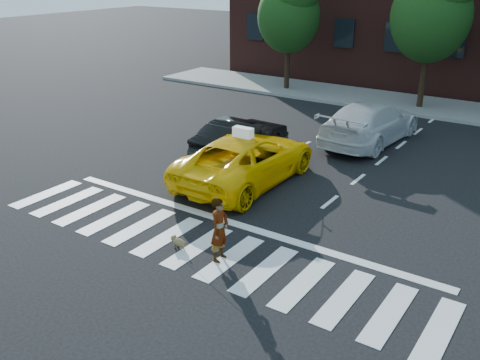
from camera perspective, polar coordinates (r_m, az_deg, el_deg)
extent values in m
plane|color=black|center=(13.72, -4.51, -7.13)|extent=(120.00, 120.00, 0.00)
cube|color=silver|center=(13.72, -4.51, -7.11)|extent=(13.00, 2.40, 0.01)
cube|color=silver|center=(14.85, -0.69, -4.63)|extent=(12.00, 0.30, 0.01)
cube|color=slate|center=(28.62, 17.88, 7.69)|extent=(30.00, 4.00, 0.15)
cylinder|color=black|center=(30.48, 5.06, 12.47)|extent=(0.28, 0.28, 3.25)
ellipsoid|color=#11350E|center=(30.18, 5.22, 16.97)|extent=(3.38, 3.38, 3.89)
sphere|color=#11350E|center=(30.50, 4.91, 18.63)|extent=(2.34, 2.34, 2.34)
cylinder|color=black|center=(27.67, 18.98, 10.71)|extent=(0.28, 0.28, 3.55)
ellipsoid|color=#11350E|center=(27.33, 19.69, 16.09)|extent=(3.69, 3.69, 4.25)
imported|color=#FEC305|center=(17.37, 0.69, 2.27)|extent=(2.66, 5.71, 1.58)
imported|color=black|center=(19.87, 0.09, 4.60)|extent=(1.69, 4.38, 1.42)
imported|color=silver|center=(21.97, 13.71, 5.99)|extent=(2.64, 5.79, 1.64)
imported|color=#999999|center=(12.77, -2.20, -5.32)|extent=(0.44, 0.63, 1.62)
ellipsoid|color=#8A6246|center=(13.64, -6.54, -6.62)|extent=(0.39, 0.23, 0.21)
sphere|color=#8A6246|center=(13.73, -7.08, -6.18)|extent=(0.17, 0.17, 0.15)
sphere|color=#8A6246|center=(13.79, -7.26, -6.20)|extent=(0.08, 0.08, 0.07)
cylinder|color=#8A6246|center=(13.50, -6.00, -6.65)|extent=(0.11, 0.04, 0.09)
sphere|color=#8A6246|center=(13.74, -6.94, -5.94)|extent=(0.06, 0.06, 0.05)
sphere|color=#8A6246|center=(13.68, -7.24, -6.09)|extent=(0.06, 0.06, 0.05)
cylinder|color=#8A6246|center=(13.74, -6.97, -6.96)|extent=(0.04, 0.04, 0.10)
cylinder|color=#8A6246|center=(13.79, -6.70, -6.82)|extent=(0.04, 0.04, 0.10)
cylinder|color=#8A6246|center=(13.60, -6.33, -7.25)|extent=(0.04, 0.04, 0.10)
cylinder|color=#8A6246|center=(13.66, -6.06, -7.11)|extent=(0.04, 0.04, 0.10)
cube|color=white|center=(16.92, 0.33, 5.11)|extent=(0.65, 0.28, 0.32)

